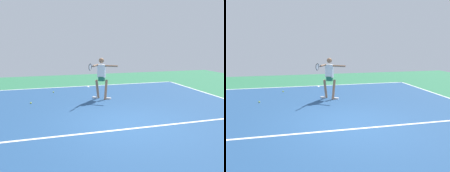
{
  "view_description": "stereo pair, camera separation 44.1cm",
  "coord_description": "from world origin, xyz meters",
  "views": [
    {
      "loc": [
        2.41,
        6.66,
        2.54
      ],
      "look_at": [
        -0.02,
        -1.75,
        0.9
      ],
      "focal_mm": 38.0,
      "sensor_mm": 36.0,
      "label": 1
    },
    {
      "loc": [
        1.99,
        6.77,
        2.54
      ],
      "look_at": [
        -0.02,
        -1.75,
        0.9
      ],
      "focal_mm": 38.0,
      "sensor_mm": 36.0,
      "label": 2
    }
  ],
  "objects": [
    {
      "name": "tennis_ball_near_service_line",
      "position": [
        3.01,
        -3.45,
        0.03
      ],
      "size": [
        0.07,
        0.07,
        0.07
      ],
      "primitive_type": "sphere",
      "color": "#CCE033",
      "rests_on": "ground_plane"
    },
    {
      "name": "court_line_service",
      "position": [
        0.0,
        0.41,
        0.0
      ],
      "size": [
        8.14,
        0.1,
        0.01
      ],
      "primitive_type": "cube",
      "color": "white",
      "rests_on": "ground_plane"
    },
    {
      "name": "court_line_baseline_near",
      "position": [
        0.0,
        -6.77,
        0.0
      ],
      "size": [
        10.86,
        0.1,
        0.01
      ],
      "primitive_type": "cube",
      "color": "white",
      "rests_on": "ground_plane"
    },
    {
      "name": "court_surface",
      "position": [
        0.0,
        0.0,
        0.0
      ],
      "size": [
        10.86,
        13.64,
        0.0
      ],
      "primitive_type": "cube",
      "color": "navy",
      "rests_on": "ground_plane"
    },
    {
      "name": "tennis_ball_by_baseline",
      "position": [
        2.01,
        -5.41,
        0.03
      ],
      "size": [
        0.07,
        0.07,
        0.07
      ],
      "primitive_type": "sphere",
      "color": "#CCE033",
      "rests_on": "ground_plane"
    },
    {
      "name": "ground_plane",
      "position": [
        0.0,
        0.0,
        0.0
      ],
      "size": [
        23.53,
        23.53,
        0.0
      ],
      "primitive_type": "plane",
      "color": "#2D754C"
    },
    {
      "name": "tennis_player",
      "position": [
        -0.03,
        -3.46,
        1.08
      ],
      "size": [
        1.38,
        1.1,
        1.85
      ],
      "rotation": [
        0.0,
        0.0,
        -0.57
      ],
      "color": "#9E7051",
      "rests_on": "ground_plane"
    },
    {
      "name": "court_line_centre_mark",
      "position": [
        0.0,
        -6.57,
        0.0
      ],
      "size": [
        0.1,
        0.3,
        0.01
      ],
      "primitive_type": "cube",
      "color": "white",
      "rests_on": "ground_plane"
    }
  ]
}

